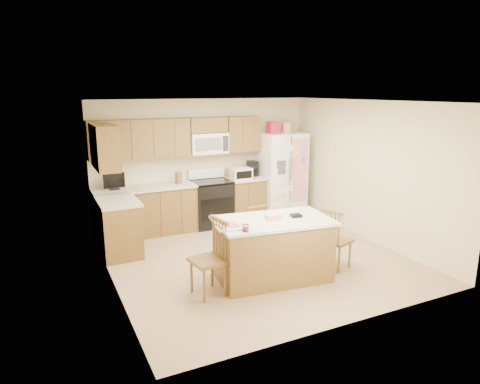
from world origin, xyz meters
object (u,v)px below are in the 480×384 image
windsor_chair_back (253,233)px  refrigerator (281,174)px  stove (211,202)px  island (273,249)px  windsor_chair_right (335,240)px  windsor_chair_left (210,260)px

windsor_chair_back → refrigerator: bearing=48.8°
stove → island: size_ratio=0.64×
windsor_chair_right → island: bearing=175.4°
stove → windsor_chair_right: size_ratio=1.20×
windsor_chair_left → windsor_chair_right: (2.04, -0.02, -0.04)m
stove → refrigerator: size_ratio=0.55×
stove → refrigerator: refrigerator is taller
island → windsor_chair_back: island is taller
stove → refrigerator: 1.63m
island → windsor_chair_left: size_ratio=1.72×
windsor_chair_left → refrigerator: bearing=45.0°
island → windsor_chair_back: (0.08, 0.78, -0.02)m
refrigerator → island: (-1.71, -2.64, -0.47)m
windsor_chair_back → windsor_chair_right: windsor_chair_right is taller
refrigerator → stove: bearing=177.7°
island → windsor_chair_left: (-0.99, -0.06, 0.04)m
refrigerator → windsor_chair_back: 2.53m
windsor_chair_back → windsor_chair_left: bearing=-141.9°
stove → windsor_chair_right: stove is taller
windsor_chair_left → windsor_chair_right: windsor_chair_left is taller
windsor_chair_back → windsor_chair_right: 1.29m
stove → windsor_chair_back: size_ratio=1.24×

